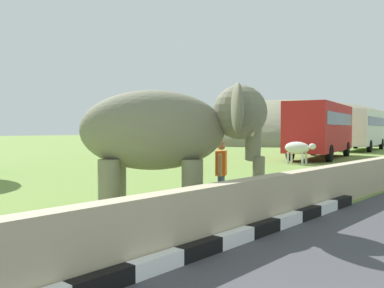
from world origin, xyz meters
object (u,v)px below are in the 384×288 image
at_px(bus_red, 321,126).
at_px(bus_white, 362,127).
at_px(elephant, 169,132).
at_px(person_handler, 221,171).
at_px(cow_near, 298,148).

height_order(bus_red, bus_white, same).
distance_m(elephant, person_handler, 1.84).
relative_size(bus_red, bus_white, 0.93).
relative_size(elephant, bus_white, 0.39).
xyz_separation_m(elephant, bus_white, (31.93, 7.09, 0.23)).
height_order(person_handler, bus_red, bus_red).
bearing_deg(elephant, bus_red, 15.57).
distance_m(person_handler, bus_red, 19.14).
xyz_separation_m(bus_red, bus_white, (12.13, 1.57, 0.00)).
height_order(elephant, bus_white, bus_white).
relative_size(elephant, bus_red, 0.42).
distance_m(elephant, bus_red, 20.56).
relative_size(bus_white, cow_near, 5.22).
bearing_deg(person_handler, elephant, 172.96).
bearing_deg(elephant, cow_near, 16.84).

